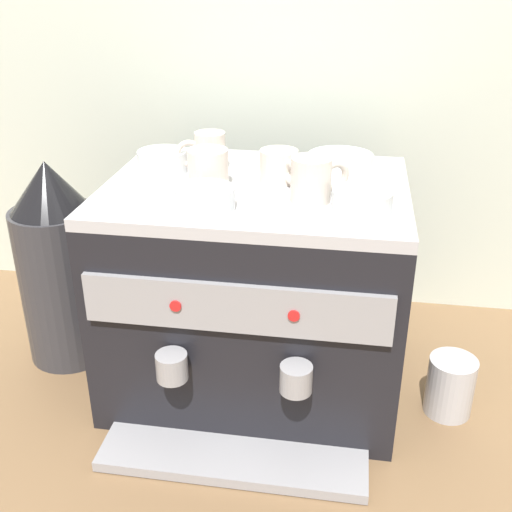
{
  "coord_description": "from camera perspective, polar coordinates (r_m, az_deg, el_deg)",
  "views": [
    {
      "loc": [
        0.18,
        -1.11,
        0.84
      ],
      "look_at": [
        0.0,
        0.0,
        0.29
      ],
      "focal_mm": 44.02,
      "sensor_mm": 36.0,
      "label": 1
    }
  ],
  "objects": [
    {
      "name": "ceramic_cup_0",
      "position": [
        1.26,
        -4.37,
        9.41
      ],
      "size": [
        0.1,
        0.06,
        0.08
      ],
      "color": "beige",
      "rests_on": "espresso_machine"
    },
    {
      "name": "ceramic_cup_1",
      "position": [
        1.11,
        5.22,
        6.96
      ],
      "size": [
        0.1,
        0.08,
        0.08
      ],
      "color": "beige",
      "rests_on": "espresso_machine"
    },
    {
      "name": "coffee_grinder",
      "position": [
        1.43,
        -17.4,
        -0.86
      ],
      "size": [
        0.18,
        0.18,
        0.46
      ],
      "color": "#333338",
      "rests_on": "ground_plane"
    },
    {
      "name": "milk_pitcher",
      "position": [
        1.33,
        17.23,
        -11.2
      ],
      "size": [
        0.09,
        0.09,
        0.12
      ],
      "primitive_type": "cylinder",
      "color": "#B7B7BC",
      "rests_on": "ground_plane"
    },
    {
      "name": "ceramic_cup_3",
      "position": [
        1.17,
        -4.32,
        7.98
      ],
      "size": [
        0.08,
        0.12,
        0.07
      ],
      "color": "beige",
      "rests_on": "espresso_machine"
    },
    {
      "name": "ceramic_bowl_1",
      "position": [
        1.07,
        -4.66,
        5.15
      ],
      "size": [
        0.1,
        0.1,
        0.04
      ],
      "color": "silver",
      "rests_on": "espresso_machine"
    },
    {
      "name": "ground_plane",
      "position": [
        1.4,
        0.0,
        -10.72
      ],
      "size": [
        4.0,
        4.0,
        0.0
      ],
      "primitive_type": "plane",
      "color": "brown"
    },
    {
      "name": "ceramic_bowl_2",
      "position": [
        1.27,
        7.67,
        8.35
      ],
      "size": [
        0.13,
        0.13,
        0.04
      ],
      "color": "silver",
      "rests_on": "espresso_machine"
    },
    {
      "name": "ceramic_cup_2",
      "position": [
        1.2,
        2.18,
        8.15
      ],
      "size": [
        0.08,
        0.1,
        0.06
      ],
      "color": "beige",
      "rests_on": "espresso_machine"
    },
    {
      "name": "espresso_machine",
      "position": [
        1.28,
        -0.03,
        -2.97
      ],
      "size": [
        0.57,
        0.55,
        0.44
      ],
      "color": "black",
      "rests_on": "ground_plane"
    },
    {
      "name": "ceramic_bowl_0",
      "position": [
        1.07,
        9.62,
        4.9
      ],
      "size": [
        0.1,
        0.1,
        0.04
      ],
      "color": "silver",
      "rests_on": "espresso_machine"
    },
    {
      "name": "tiled_backsplash_wall",
      "position": [
        1.54,
        2.4,
        15.6
      ],
      "size": [
        2.8,
        0.03,
        1.12
      ],
      "primitive_type": "cube",
      "color": "silver",
      "rests_on": "ground_plane"
    },
    {
      "name": "ceramic_bowl_3",
      "position": [
        1.28,
        -8.46,
        8.51
      ],
      "size": [
        0.1,
        0.1,
        0.04
      ],
      "color": "silver",
      "rests_on": "espresso_machine"
    }
  ]
}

